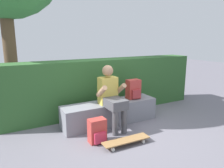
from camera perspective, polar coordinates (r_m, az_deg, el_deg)
ground_plane at (r=4.12m, az=1.48°, el=-11.84°), size 24.00×24.00×0.00m
bench_main at (r=4.27m, az=-0.50°, el=-7.71°), size 1.95×0.47×0.44m
person_skater at (r=3.92m, az=-0.18°, el=-3.09°), size 0.49×0.62×1.19m
skateboard_near_person at (r=3.51m, az=3.89°, el=-15.01°), size 0.81×0.22×0.09m
backpack_on_bench at (r=4.42m, az=5.84°, el=-1.48°), size 0.28×0.23×0.40m
backpack_on_ground at (r=3.54m, az=-3.99°, el=-12.61°), size 0.28×0.23×0.40m
hedge_row at (r=4.92m, az=-1.55°, el=-0.32°), size 4.59×0.55×1.22m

